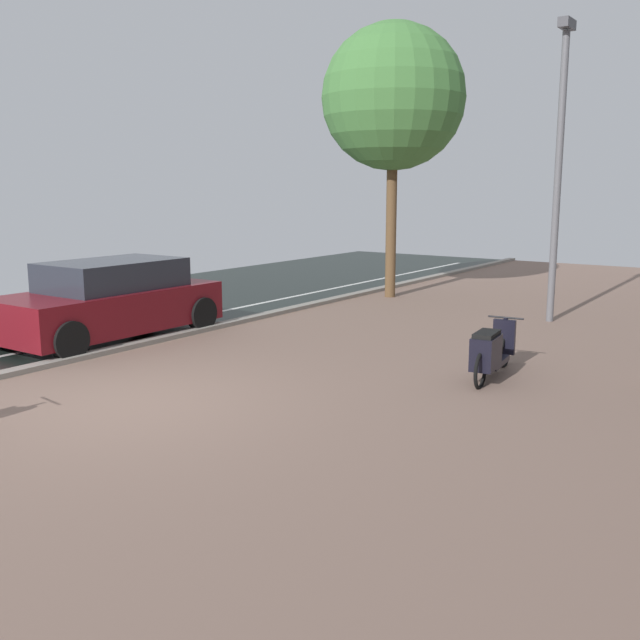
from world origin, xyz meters
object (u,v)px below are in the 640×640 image
(parked_car_near, at_px, (110,301))
(street_tree, at_px, (393,98))
(scooter_near, at_px, (490,352))
(lamp_post, at_px, (559,159))

(parked_car_near, distance_m, street_tree, 8.30)
(scooter_near, distance_m, parked_car_near, 6.68)
(parked_car_near, height_order, lamp_post, lamp_post)
(lamp_post, bearing_deg, parked_car_near, -134.17)
(lamp_post, bearing_deg, street_tree, 166.28)
(parked_car_near, relative_size, street_tree, 0.62)
(street_tree, bearing_deg, scooter_near, -50.30)
(scooter_near, xyz_separation_m, parked_car_near, (-6.57, -1.15, 0.27))
(parked_car_near, xyz_separation_m, lamp_post, (5.87, 6.05, 2.51))
(scooter_near, distance_m, lamp_post, 5.67)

